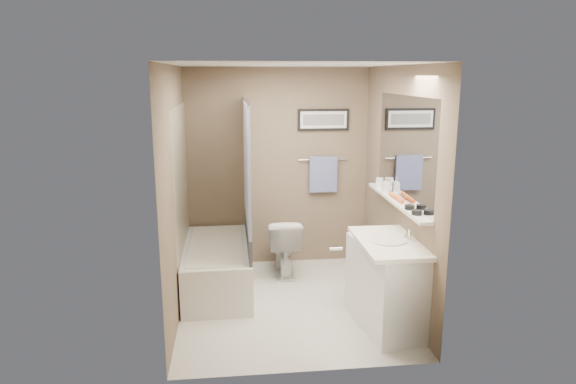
{
  "coord_description": "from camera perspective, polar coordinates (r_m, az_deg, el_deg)",
  "views": [
    {
      "loc": [
        -0.57,
        -4.87,
        2.31
      ],
      "look_at": [
        0.0,
        0.15,
        1.15
      ],
      "focal_mm": 32.0,
      "sensor_mm": 36.0,
      "label": 1
    }
  ],
  "objects": [
    {
      "name": "vanity",
      "position": [
        4.91,
        11.04,
        -10.2
      ],
      "size": [
        0.62,
        0.96,
        0.8
      ],
      "primitive_type": "cube",
      "rotation": [
        0.0,
        0.0,
        0.13
      ],
      "color": "white",
      "rests_on": "ground"
    },
    {
      "name": "ground",
      "position": [
        5.42,
        0.18,
        -12.29
      ],
      "size": [
        2.5,
        2.5,
        0.0
      ],
      "primitive_type": "plane",
      "color": "silver",
      "rests_on": "ground"
    },
    {
      "name": "glass_jar",
      "position": [
        5.66,
        10.15,
        1.05
      ],
      "size": [
        0.08,
        0.08,
        0.1
      ],
      "primitive_type": "cylinder",
      "color": "silver",
      "rests_on": "shelf"
    },
    {
      "name": "countertop",
      "position": [
        4.76,
        11.14,
        -5.56
      ],
      "size": [
        0.54,
        0.96,
        0.04
      ],
      "primitive_type": "cube",
      "color": "white",
      "rests_on": "vanity"
    },
    {
      "name": "tile_surround",
      "position": [
        5.55,
        -11.68,
        -0.99
      ],
      "size": [
        0.02,
        1.55,
        2.0
      ],
      "primitive_type": "cube",
      "color": "tan",
      "rests_on": "wall_left"
    },
    {
      "name": "pink_comb",
      "position": [
        5.3,
        11.33,
        -0.32
      ],
      "size": [
        0.04,
        0.16,
        0.01
      ],
      "primitive_type": "cube",
      "rotation": [
        0.0,
        0.0,
        0.04
      ],
      "color": "#CC7D9E",
      "rests_on": "shelf"
    },
    {
      "name": "tub_rim",
      "position": [
        5.65,
        -8.0,
        -5.9
      ],
      "size": [
        0.56,
        1.36,
        0.02
      ],
      "primitive_type": "cube",
      "color": "silver",
      "rests_on": "bathtub"
    },
    {
      "name": "door",
      "position": [
        4.02,
        10.13,
        -6.31
      ],
      "size": [
        0.8,
        0.02,
        2.0
      ],
      "primitive_type": "cube",
      "color": "silver",
      "rests_on": "wall_front"
    },
    {
      "name": "sink_basin",
      "position": [
        4.75,
        11.04,
        -5.24
      ],
      "size": [
        0.34,
        0.34,
        0.01
      ],
      "primitive_type": "cylinder",
      "color": "silver",
      "rests_on": "countertop"
    },
    {
      "name": "hair_brush_front",
      "position": [
        5.06,
        12.19,
        -0.76
      ],
      "size": [
        0.04,
        0.22,
        0.04
      ],
      "primitive_type": "cylinder",
      "rotation": [
        1.57,
        0.0,
        0.0
      ],
      "color": "#DC4F1F",
      "rests_on": "shelf"
    },
    {
      "name": "candle_bowl_far",
      "position": [
        4.78,
        13.35,
        -1.65
      ],
      "size": [
        0.09,
        0.09,
        0.04
      ],
      "primitive_type": "cylinder",
      "color": "black",
      "rests_on": "shelf"
    },
    {
      "name": "wall_left",
      "position": [
        5.02,
        -12.14,
        -0.13
      ],
      "size": [
        0.04,
        2.5,
        2.4
      ],
      "primitive_type": "cube",
      "color": "brown",
      "rests_on": "ground"
    },
    {
      "name": "towel",
      "position": [
        6.28,
        3.92,
        1.98
      ],
      "size": [
        0.34,
        0.05,
        0.44
      ],
      "primitive_type": "cube",
      "color": "#8E99CE",
      "rests_on": "towel_bar"
    },
    {
      "name": "toilet",
      "position": [
        6.07,
        -0.5,
        -5.97
      ],
      "size": [
        0.39,
        0.68,
        0.68
      ],
      "primitive_type": "imported",
      "rotation": [
        0.0,
        0.0,
        3.13
      ],
      "color": "silver",
      "rests_on": "ground"
    },
    {
      "name": "art_mat",
      "position": [
        6.21,
        3.98,
        8.0
      ],
      "size": [
        0.56,
        0.0,
        0.2
      ],
      "primitive_type": "cube",
      "color": "white",
      "rests_on": "art_frame"
    },
    {
      "name": "door_handle",
      "position": [
        3.99,
        5.34,
        -6.31
      ],
      "size": [
        0.1,
        0.02,
        0.02
      ],
      "primitive_type": "cylinder",
      "rotation": [
        0.0,
        1.57,
        0.0
      ],
      "color": "silver",
      "rests_on": "door"
    },
    {
      "name": "towel_bar",
      "position": [
        6.27,
        3.91,
        3.63
      ],
      "size": [
        0.6,
        0.02,
        0.02
      ],
      "primitive_type": "cylinder",
      "rotation": [
        0.0,
        1.57,
        0.0
      ],
      "color": "silver",
      "rests_on": "wall_back"
    },
    {
      "name": "wall_front",
      "position": [
        3.85,
        2.31,
        -3.84
      ],
      "size": [
        2.2,
        0.04,
        2.4
      ],
      "primitive_type": "cube",
      "color": "brown",
      "rests_on": "ground"
    },
    {
      "name": "hair_brush_back",
      "position": [
        5.18,
        11.76,
        -0.44
      ],
      "size": [
        0.06,
        0.22,
        0.04
      ],
      "primitive_type": "cylinder",
      "rotation": [
        1.57,
        0.0,
        0.07
      ],
      "color": "orange",
      "rests_on": "shelf"
    },
    {
      "name": "faucet_knob",
      "position": [
        4.9,
        12.94,
        -4.51
      ],
      "size": [
        0.05,
        0.05,
        0.05
      ],
      "primitive_type": "sphere",
      "color": "silver",
      "rests_on": "countertop"
    },
    {
      "name": "shelf",
      "position": [
        5.13,
        11.95,
        -1.0
      ],
      "size": [
        0.12,
        1.6,
        0.03
      ],
      "primitive_type": "cube",
      "color": "silver",
      "rests_on": "wall_right"
    },
    {
      "name": "bathtub",
      "position": [
        5.73,
        -7.92,
        -8.27
      ],
      "size": [
        0.74,
        1.52,
        0.5
      ],
      "primitive_type": "cube",
      "rotation": [
        0.0,
        0.0,
        0.02
      ],
      "color": "silver",
      "rests_on": "ground"
    },
    {
      "name": "candle_bowl_near",
      "position": [
        4.62,
        14.11,
        -2.22
      ],
      "size": [
        0.09,
        0.09,
        0.04
      ],
      "primitive_type": "cylinder",
      "color": "black",
      "rests_on": "shelf"
    },
    {
      "name": "curtain_rod",
      "position": [
        5.38,
        -4.73,
        10.11
      ],
      "size": [
        0.02,
        1.55,
        0.02
      ],
      "primitive_type": "cylinder",
      "rotation": [
        1.57,
        0.0,
        0.0
      ],
      "color": "silver",
      "rests_on": "wall_left"
    },
    {
      "name": "curtain_upper",
      "position": [
        5.45,
        -4.6,
        3.27
      ],
      "size": [
        0.03,
        1.45,
        1.28
      ],
      "primitive_type": "cube",
      "color": "silver",
      "rests_on": "curtain_rod"
    },
    {
      "name": "wall_right",
      "position": [
        5.26,
        11.96,
        0.46
      ],
      "size": [
        0.04,
        2.5,
        2.4
      ],
      "primitive_type": "cube",
      "color": "brown",
      "rests_on": "ground"
    },
    {
      "name": "soap_bottle",
      "position": [
        5.45,
        10.81,
        0.81
      ],
      "size": [
        0.07,
        0.07,
        0.15
      ],
      "primitive_type": "imported",
      "rotation": [
        0.0,
        0.0,
        -0.0
      ],
      "color": "#999999",
      "rests_on": "shelf"
    },
    {
      "name": "faucet_spout",
      "position": [
        4.8,
        13.35,
        -4.64
      ],
      "size": [
        0.02,
        0.02,
        0.1
      ],
      "primitive_type": "cylinder",
      "color": "white",
      "rests_on": "countertop"
    },
    {
      "name": "curtain_lower",
      "position": [
        5.65,
        -4.45,
        -4.96
      ],
      "size": [
        0.03,
        1.45,
        0.36
      ],
      "primitive_type": "cube",
      "color": "#283C4C",
      "rests_on": "curtain_rod"
    },
    {
      "name": "art_image",
      "position": [
        6.21,
        3.98,
        8.0
      ],
      "size": [
        0.5,
        0.0,
        0.13
      ],
      "primitive_type": "cube",
      "color": "#595959",
      "rests_on": "art_mat"
    },
    {
      "name": "mirror",
      "position": [
        5.05,
        12.82,
        4.76
      ],
      "size": [
        0.02,
        1.6,
        1.0
      ],
      "primitive_type": "cube",
      "color": "silver",
      "rests_on": "wall_right"
    },
    {
      "name": "wall_back",
      "position": [
        6.23,
        -1.12,
        2.66
      ],
      "size": [
        2.2,
        0.04,
        2.4
      ],
      "primitive_type": "cube",
      "color": "brown",
      "rests_on": "ground"
    },
    {
      "name": "ceiling",
      "position": [
        4.91,
        0.2,
        13.74
      ],
      "size": [
        2.2,
        2.5,
        0.04
      ],
      "primitive_type": "cube",
      "color": "white",
      "rests_on": "wall_back"
    },
    {
      "name": "art_frame",
      "position": [
        6.23,
        3.95,
        8.01
      ],
      "size": [
        0.62,
        0.02,
        0.26
      ],
      "primitive_type": "cube",
      "color": "black",
      "rests_on": "wall_back"
    }
  ]
}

